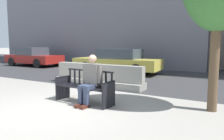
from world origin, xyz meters
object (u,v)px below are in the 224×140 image
(car_sedan_mid, at_px, (33,57))
(car_sedan_far, at_px, (118,61))
(street_bench, at_px, (85,88))
(jersey_barrier_centre, at_px, (117,79))
(seated_person, at_px, (91,79))
(jersey_barrier_left, at_px, (80,75))

(car_sedan_mid, distance_m, car_sedan_far, 7.43)
(street_bench, bearing_deg, jersey_barrier_centre, 94.84)
(street_bench, bearing_deg, car_sedan_mid, 146.63)
(seated_person, bearing_deg, car_sedan_far, 112.81)
(street_bench, bearing_deg, seated_person, -15.57)
(street_bench, distance_m, car_sedan_mid, 11.55)
(street_bench, xyz_separation_m, seated_person, (0.27, -0.08, 0.29))
(street_bench, height_order, seated_person, seated_person)
(street_bench, bearing_deg, jersey_barrier_left, 131.33)
(jersey_barrier_centre, distance_m, car_sedan_far, 4.22)
(seated_person, height_order, car_sedan_mid, car_sedan_mid)
(car_sedan_far, bearing_deg, seated_person, -67.19)
(street_bench, xyz_separation_m, jersey_barrier_left, (-2.01, 2.29, -0.06))
(jersey_barrier_centre, height_order, car_sedan_far, car_sedan_far)
(jersey_barrier_centre, bearing_deg, car_sedan_mid, 156.18)
(street_bench, relative_size, car_sedan_mid, 0.39)
(street_bench, height_order, jersey_barrier_left, street_bench)
(car_sedan_mid, xyz_separation_m, car_sedan_far, (7.41, -0.49, -0.00))
(jersey_barrier_centre, bearing_deg, street_bench, -85.16)
(street_bench, distance_m, car_sedan_far, 6.27)
(seated_person, bearing_deg, street_bench, 164.43)
(jersey_barrier_left, height_order, car_sedan_mid, car_sedan_mid)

